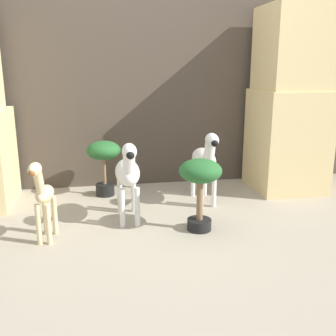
{
  "coord_description": "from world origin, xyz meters",
  "views": [
    {
      "loc": [
        -0.33,
        -2.32,
        1.13
      ],
      "look_at": [
        0.19,
        0.63,
        0.35
      ],
      "focal_mm": 42.0,
      "sensor_mm": 36.0,
      "label": 1
    }
  ],
  "objects_px": {
    "zebra_left": "(128,172)",
    "giraffe_figurine": "(43,195)",
    "potted_palm_front": "(200,179)",
    "potted_palm_back": "(104,157)",
    "zebra_right": "(205,159)"
  },
  "relations": [
    {
      "from": "zebra_left",
      "to": "potted_palm_front",
      "type": "distance_m",
      "value": 0.54
    },
    {
      "from": "zebra_left",
      "to": "potted_palm_back",
      "type": "distance_m",
      "value": 0.66
    },
    {
      "from": "giraffe_figurine",
      "to": "potted_palm_front",
      "type": "xyz_separation_m",
      "value": [
        1.04,
        0.01,
        0.05
      ]
    },
    {
      "from": "zebra_right",
      "to": "potted_palm_back",
      "type": "bearing_deg",
      "value": 157.15
    },
    {
      "from": "zebra_left",
      "to": "giraffe_figurine",
      "type": "bearing_deg",
      "value": -155.06
    },
    {
      "from": "zebra_left",
      "to": "giraffe_figurine",
      "type": "distance_m",
      "value": 0.63
    },
    {
      "from": "giraffe_figurine",
      "to": "potted_palm_back",
      "type": "height_order",
      "value": "giraffe_figurine"
    },
    {
      "from": "zebra_right",
      "to": "zebra_left",
      "type": "bearing_deg",
      "value": -155.7
    },
    {
      "from": "zebra_right",
      "to": "potted_palm_front",
      "type": "distance_m",
      "value": 0.58
    },
    {
      "from": "giraffe_figurine",
      "to": "zebra_left",
      "type": "bearing_deg",
      "value": 24.94
    },
    {
      "from": "giraffe_figurine",
      "to": "zebra_right",
      "type": "bearing_deg",
      "value": 24.6
    },
    {
      "from": "giraffe_figurine",
      "to": "potted_palm_back",
      "type": "relative_size",
      "value": 1.15
    },
    {
      "from": "potted_palm_front",
      "to": "potted_palm_back",
      "type": "relative_size",
      "value": 1.04
    },
    {
      "from": "zebra_left",
      "to": "potted_palm_front",
      "type": "relative_size",
      "value": 1.22
    },
    {
      "from": "giraffe_figurine",
      "to": "potted_palm_back",
      "type": "xyz_separation_m",
      "value": [
        0.4,
        0.91,
        0.03
      ]
    }
  ]
}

